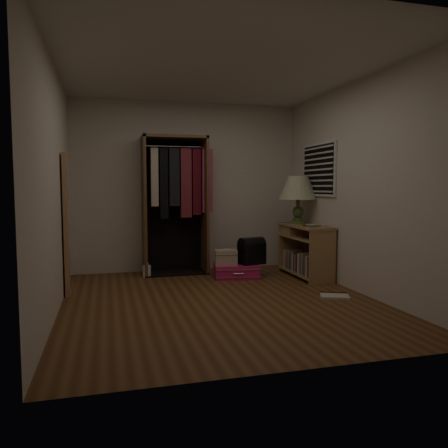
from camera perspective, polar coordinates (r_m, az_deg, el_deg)
The scene contains 13 objects.
ground at distance 5.08m, azimuth -0.49°, elevation -9.98°, with size 4.00×4.00×0.00m, color #583319.
room_walls at distance 4.98m, azimuth 0.21°, elevation 7.15°, with size 3.52×4.02×2.60m.
console_bookshelf at distance 6.48m, azimuth 10.43°, elevation -3.30°, with size 0.42×1.12×0.75m.
open_wardrobe at distance 6.60m, azimuth -6.08°, elevation 4.08°, with size 1.04×0.50×2.05m.
floor_mirror at distance 5.79m, azimuth -19.64°, elevation 0.10°, with size 0.06×0.80×1.70m.
pink_suitcase at distance 6.32m, azimuth 1.60°, elevation -6.12°, with size 0.71×0.56×0.20m.
train_case at distance 6.23m, azimuth 0.27°, elevation -4.36°, with size 0.35×0.27×0.23m.
black_bag at distance 6.30m, azimuth 3.63°, elevation -3.44°, with size 0.40×0.31×0.39m.
table_lamp at distance 6.64m, azimuth 9.67°, elevation 4.54°, with size 0.58×0.58×0.72m.
brass_tray at distance 6.25m, azimuth 11.37°, elevation -0.24°, with size 0.30×0.30×0.02m.
ceramic_bowl at distance 6.14m, azimuth 11.33°, elevation -0.21°, with size 0.16×0.16×0.04m, color #98B496.
white_jug at distance 6.45m, azimuth -10.05°, elevation -6.06°, with size 0.15×0.15×0.21m.
floor_book at distance 5.42m, azimuth 14.21°, elevation -9.05°, with size 0.41×0.37×0.03m.
Camera 1 is at (-1.23, -4.76, 1.30)m, focal length 35.00 mm.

